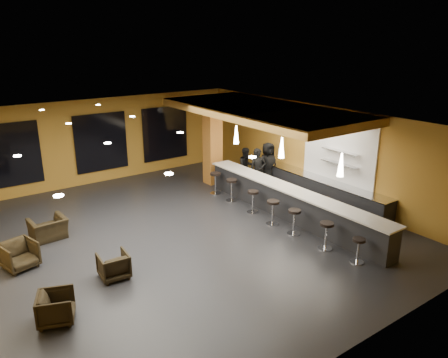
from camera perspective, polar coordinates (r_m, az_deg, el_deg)
floor at (r=13.82m, az=-5.57°, el=-7.38°), size 12.00×13.00×0.10m
ceiling at (r=12.69m, az=-6.07°, el=7.45°), size 12.00×13.00×0.10m
wall_back at (r=18.92m, az=-15.88°, el=4.84°), size 12.00×0.10×3.50m
wall_front at (r=8.59m, az=17.27°, el=-11.59°), size 12.00×0.10×3.50m
wall_right at (r=16.86m, az=12.28°, el=3.54°), size 0.10×13.00×3.50m
wood_soffit at (r=15.82m, az=4.89°, el=8.91°), size 3.60×8.00×0.28m
window_left at (r=17.99m, az=-26.21°, el=2.81°), size 2.20×0.06×2.40m
window_center at (r=18.83m, az=-15.75°, el=4.63°), size 2.20×0.06×2.40m
window_right at (r=20.01m, az=-7.68°, el=5.93°), size 2.20×0.06×2.40m
tile_backsplash at (r=16.10m, az=14.75°, el=3.59°), size 0.06×3.20×2.40m
bar_counter at (r=14.92m, az=8.56°, el=-3.22°), size 0.60×8.00×1.00m
bar_top at (r=14.73m, az=8.65°, el=-1.32°), size 0.78×8.10×0.05m
prep_counter at (r=16.63m, az=12.32°, el=-1.42°), size 0.70×6.00×0.86m
prep_top at (r=16.49m, az=12.42°, el=0.07°), size 0.72×6.00×0.03m
wall_shelf_lower at (r=15.98m, az=14.85°, el=1.98°), size 0.30×1.50×0.03m
wall_shelf_upper at (r=15.86m, az=14.99°, el=3.54°), size 0.30×1.50×0.03m
column at (r=17.95m, az=-1.51°, el=4.84°), size 0.60×0.60×3.50m
pendant_0 at (r=13.06m, az=15.03°, el=1.80°), size 0.20×0.20×0.70m
pendant_1 at (r=14.70m, az=7.54°, el=4.08°), size 0.20×0.20×0.70m
pendant_2 at (r=16.55m, az=1.61°, el=5.82°), size 0.20×0.20×0.70m
staff_a at (r=17.13m, az=4.42°, el=1.12°), size 0.76×0.64×1.76m
staff_b at (r=17.86m, az=2.93°, el=1.59°), size 0.86×0.71×1.60m
staff_c at (r=17.72m, az=5.74°, el=1.83°), size 0.96×0.68×1.86m
armchair_a at (r=10.41m, az=-21.08°, el=-15.39°), size 0.97×0.96×0.69m
armchair_b at (r=11.66m, az=-14.22°, el=-10.89°), size 0.78×0.79×0.67m
armchair_c at (r=12.92m, az=-25.18°, el=-8.98°), size 0.98×1.00×0.75m
armchair_d at (r=14.35m, az=-21.98°, el=-6.03°), size 1.07×0.95×0.66m
bar_stool_0 at (r=12.46m, az=17.14°, el=-8.53°), size 0.36×0.36×0.72m
bar_stool_1 at (r=12.96m, az=13.22°, el=-6.78°), size 0.42×0.42×0.83m
bar_stool_2 at (r=13.71m, az=9.16°, el=-5.14°), size 0.41×0.41×0.81m
bar_stool_3 at (r=14.30m, az=6.39°, el=-3.96°), size 0.42×0.42×0.83m
bar_stool_4 at (r=15.19m, az=3.80°, el=-2.59°), size 0.41×0.41×0.81m
bar_stool_5 at (r=16.20m, az=1.01°, el=-1.08°), size 0.43×0.43×0.85m
bar_stool_6 at (r=16.95m, az=-1.12°, el=-0.18°), size 0.44×0.44×0.86m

